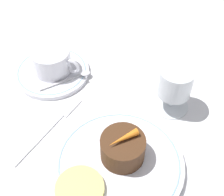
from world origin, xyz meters
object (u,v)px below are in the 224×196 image
object	(u,v)px
dinner_plate	(121,164)
fork	(55,122)
coffee_cup	(52,60)
dessert_cake	(125,149)
wine_glass	(175,85)

from	to	relation	value
dinner_plate	fork	world-z (taller)	dinner_plate
coffee_cup	fork	xyz separation A→B (m)	(0.07, -0.12, -0.03)
dinner_plate	coffee_cup	size ratio (longest dim) A/B	2.03
fork	coffee_cup	bearing A→B (deg)	121.73
dessert_cake	wine_glass	bearing A→B (deg)	76.04
wine_glass	dinner_plate	bearing A→B (deg)	-103.18
fork	dessert_cake	world-z (taller)	dessert_cake
dessert_cake	coffee_cup	bearing A→B (deg)	147.88
fork	wine_glass	bearing A→B (deg)	33.93
fork	dessert_cake	size ratio (longest dim) A/B	2.44
dinner_plate	fork	distance (m)	0.16
coffee_cup	fork	bearing A→B (deg)	-58.27
dinner_plate	fork	bearing A→B (deg)	165.98
wine_glass	dessert_cake	distance (m)	0.16
dinner_plate	coffee_cup	world-z (taller)	coffee_cup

